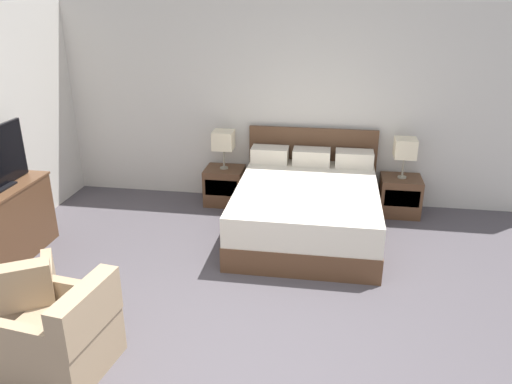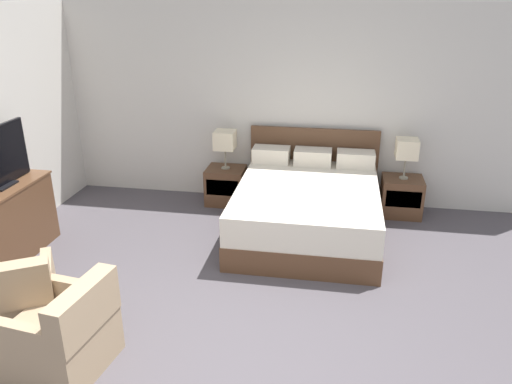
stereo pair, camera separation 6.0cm
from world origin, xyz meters
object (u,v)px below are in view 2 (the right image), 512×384
object	(u,v)px
table_lamp_right	(407,149)
dresser	(4,224)
table_lamp_left	(225,140)
nightstand_left	(226,185)
bed	(307,207)
armchair_companion	(63,336)
armchair_by_window	(13,304)
nightstand_right	(401,196)

from	to	relation	value
table_lamp_right	dresser	xyz separation A→B (m)	(-4.27, -1.92, -0.47)
table_lamp_left	nightstand_left	bearing A→B (deg)	-90.00
bed	table_lamp_left	size ratio (longest dim) A/B	4.00
table_lamp_right	armchair_companion	xyz separation A→B (m)	(-2.80, -3.37, -0.60)
nightstand_left	table_lamp_right	xyz separation A→B (m)	(2.31, 0.00, 0.63)
table_lamp_left	armchair_companion	xyz separation A→B (m)	(-0.49, -3.37, -0.60)
dresser	armchair_by_window	bearing A→B (deg)	-53.42
nightstand_left	table_lamp_right	bearing A→B (deg)	0.04
nightstand_left	table_lamp_left	bearing A→B (deg)	90.00
nightstand_right	dresser	xyz separation A→B (m)	(-4.27, -1.92, 0.17)
nightstand_right	bed	bearing A→B (deg)	-147.45
table_lamp_right	armchair_by_window	world-z (taller)	table_lamp_right
bed	dresser	distance (m)	3.33
nightstand_right	armchair_companion	size ratio (longest dim) A/B	0.65
nightstand_right	armchair_by_window	distance (m)	4.59
nightstand_right	dresser	world-z (taller)	dresser
armchair_by_window	armchair_companion	world-z (taller)	same
table_lamp_left	dresser	xyz separation A→B (m)	(-1.95, -1.92, -0.47)
table_lamp_left	armchair_by_window	size ratio (longest dim) A/B	0.55
table_lamp_right	armchair_by_window	distance (m)	4.63
table_lamp_right	armchair_by_window	xyz separation A→B (m)	(-3.43, -3.05, -0.60)
armchair_companion	bed	bearing A→B (deg)	58.00
nightstand_right	dresser	distance (m)	4.68
nightstand_right	table_lamp_left	world-z (taller)	table_lamp_left
nightstand_left	nightstand_right	size ratio (longest dim) A/B	1.00
bed	armchair_companion	bearing A→B (deg)	-122.00
bed	nightstand_right	bearing A→B (deg)	32.55
table_lamp_right	armchair_by_window	bearing A→B (deg)	-138.36
dresser	table_lamp_right	bearing A→B (deg)	24.27
table_lamp_left	armchair_by_window	world-z (taller)	table_lamp_left
dresser	armchair_by_window	xyz separation A→B (m)	(0.84, -1.13, -0.13)
nightstand_right	table_lamp_right	size ratio (longest dim) A/B	0.98
nightstand_left	armchair_companion	size ratio (longest dim) A/B	0.65
dresser	armchair_companion	bearing A→B (deg)	-44.59
nightstand_left	armchair_by_window	size ratio (longest dim) A/B	0.54
armchair_by_window	nightstand_right	bearing A→B (deg)	41.63
nightstand_left	dresser	size ratio (longest dim) A/B	0.39
nightstand_left	table_lamp_right	distance (m)	2.40
dresser	armchair_companion	xyz separation A→B (m)	(1.47, -1.45, -0.13)
table_lamp_left	dresser	world-z (taller)	table_lamp_left
bed	nightstand_right	world-z (taller)	bed
nightstand_left	table_lamp_right	size ratio (longest dim) A/B	0.98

